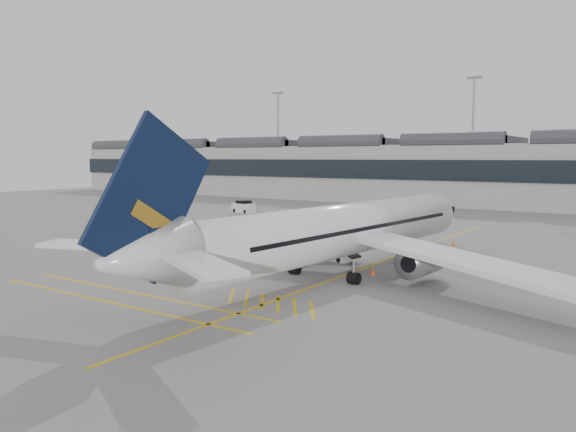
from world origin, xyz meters
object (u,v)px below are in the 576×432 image
Objects in this scene: ramp_agent_b at (301,245)px; ramp_agent_a at (310,251)px; baggage_cart_a at (315,240)px; pushback_tug at (235,245)px; airliner_main at (338,232)px; belt_loader at (331,252)px.

ramp_agent_a is at bearing 140.50° from ramp_agent_b.
ramp_agent_a is at bearing -75.22° from baggage_cart_a.
ramp_agent_a is 8.22m from pushback_tug.
ramp_agent_a is (-4.37, 3.11, -2.30)m from airliner_main.
baggage_cart_a is at bearing 152.73° from belt_loader.
baggage_cart_a is 7.57m from pushback_tug.
ramp_agent_a is at bearing 149.46° from airliner_main.
belt_loader reaches higher than ramp_agent_b.
belt_loader reaches higher than pushback_tug.
baggage_cart_a is 1.07× the size of ramp_agent_a.
belt_loader reaches higher than baggage_cart_a.
pushback_tug is (-8.93, -2.19, 0.11)m from belt_loader.
belt_loader is 3.01m from ramp_agent_b.
pushback_tug is (-8.22, 0.07, -0.25)m from ramp_agent_a.
baggage_cart_a is at bearing -79.70° from ramp_agent_b.
ramp_agent_b is (-2.26, 2.02, 0.03)m from ramp_agent_a.
ramp_agent_a is 3.03m from ramp_agent_b.
belt_loader is at bearing -173.09° from ramp_agent_b.
ramp_agent_b reaches higher than ramp_agent_a.
airliner_main is at bearing -62.33° from baggage_cart_a.
ramp_agent_a is 0.97× the size of ramp_agent_b.
airliner_main is at bearing -25.73° from pushback_tug.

